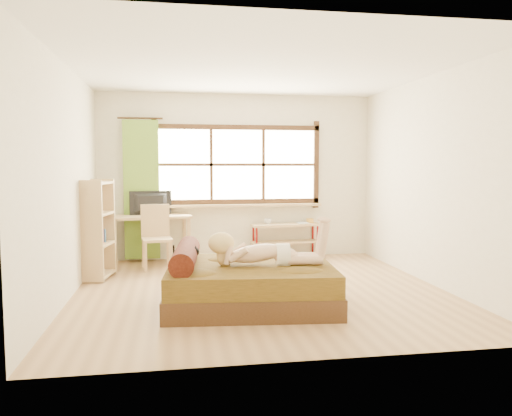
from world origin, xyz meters
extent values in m
plane|color=#9E754C|center=(0.00, 0.00, 0.00)|extent=(4.50, 4.50, 0.00)
plane|color=white|center=(0.00, 0.00, 2.70)|extent=(4.50, 4.50, 0.00)
plane|color=silver|center=(0.00, 2.25, 1.35)|extent=(4.50, 0.00, 4.50)
plane|color=silver|center=(0.00, -2.25, 1.35)|extent=(4.50, 0.00, 4.50)
plane|color=silver|center=(-2.25, 0.00, 1.35)|extent=(0.00, 4.50, 4.50)
plane|color=silver|center=(2.25, 0.00, 1.35)|extent=(0.00, 4.50, 4.50)
cube|color=#FFEDBF|center=(0.00, 2.25, 1.55)|extent=(2.60, 0.01, 1.30)
cube|color=tan|center=(0.00, 2.17, 0.88)|extent=(2.80, 0.16, 0.04)
cube|color=#468023|center=(-1.55, 2.13, 1.15)|extent=(0.55, 0.10, 2.20)
cube|color=black|center=(-0.22, -0.60, 0.11)|extent=(1.95, 1.62, 0.23)
cube|color=#3E2F0E|center=(-0.22, -0.60, 0.34)|extent=(1.91, 1.59, 0.23)
cylinder|color=black|center=(-0.92, -0.54, 0.56)|extent=(0.37, 1.26, 0.25)
cube|color=tan|center=(-1.40, 1.95, 0.74)|extent=(1.28, 0.72, 0.04)
cube|color=tan|center=(-1.92, 1.65, 0.36)|extent=(0.06, 0.06, 0.73)
cube|color=tan|center=(-0.82, 1.80, 0.36)|extent=(0.06, 0.06, 0.73)
cube|color=tan|center=(-1.98, 2.10, 0.36)|extent=(0.06, 0.06, 0.73)
cube|color=tan|center=(-0.88, 2.25, 0.36)|extent=(0.06, 0.06, 0.73)
imported|color=black|center=(-1.40, 2.00, 0.95)|extent=(0.66, 0.17, 0.38)
cube|color=tan|center=(-1.30, 1.50, 0.45)|extent=(0.48, 0.48, 0.04)
cube|color=tan|center=(-1.33, 1.69, 0.71)|extent=(0.43, 0.10, 0.49)
cube|color=tan|center=(-1.46, 1.29, 0.21)|extent=(0.05, 0.05, 0.43)
cube|color=tan|center=(-1.10, 1.34, 0.21)|extent=(0.05, 0.05, 0.43)
cube|color=tan|center=(-1.51, 1.66, 0.21)|extent=(0.05, 0.05, 0.43)
cube|color=tan|center=(-1.15, 1.71, 0.21)|extent=(0.05, 0.05, 0.43)
cube|color=tan|center=(0.78, 2.07, 0.55)|extent=(1.16, 0.37, 0.04)
cube|color=tan|center=(0.78, 2.07, 0.27)|extent=(1.16, 0.37, 0.03)
cylinder|color=#690909|center=(0.27, 1.92, 0.29)|extent=(0.03, 0.03, 0.57)
cylinder|color=#690909|center=(1.31, 2.00, 0.29)|extent=(0.03, 0.03, 0.57)
cylinder|color=#690909|center=(0.25, 2.14, 0.29)|extent=(0.03, 0.03, 0.57)
cylinder|color=#690909|center=(1.30, 2.22, 0.29)|extent=(0.03, 0.03, 0.57)
cube|color=gold|center=(1.21, 2.10, 0.61)|extent=(0.10, 0.10, 0.08)
imported|color=gray|center=(0.48, 2.07, 0.62)|extent=(0.12, 0.12, 0.09)
imported|color=gray|center=(0.98, 2.07, 0.58)|extent=(0.19, 0.25, 0.02)
cube|color=tan|center=(-2.08, 1.01, 0.05)|extent=(0.42, 0.60, 0.03)
cube|color=tan|center=(-2.08, 1.01, 0.47)|extent=(0.42, 0.60, 0.03)
cube|color=tan|center=(-2.08, 1.01, 0.89)|extent=(0.42, 0.60, 0.03)
cube|color=tan|center=(-2.08, 1.01, 1.31)|extent=(0.42, 0.60, 0.03)
cube|color=tan|center=(-2.13, 0.73, 0.68)|extent=(0.33, 0.09, 1.34)
cube|color=tan|center=(-2.03, 1.28, 0.68)|extent=(0.33, 0.09, 1.34)
camera|label=1|loc=(-1.03, -5.97, 1.55)|focal=35.00mm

